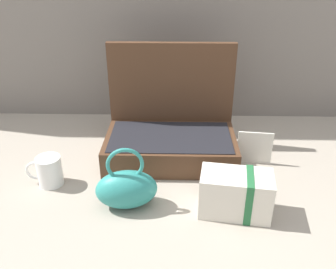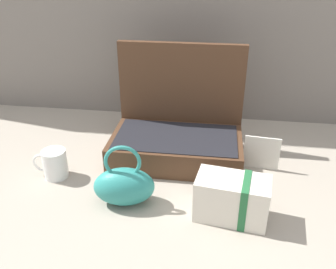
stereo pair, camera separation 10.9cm
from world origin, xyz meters
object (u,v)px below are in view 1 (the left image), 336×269
at_px(cream_toiletry_bag, 237,194).
at_px(info_card_left, 255,148).
at_px(teal_pouch_handbag, 127,188).
at_px(open_suitcase, 171,133).
at_px(coffee_mug, 49,171).

relative_size(cream_toiletry_bag, info_card_left, 1.78).
relative_size(teal_pouch_handbag, cream_toiletry_bag, 0.92).
bearing_deg(teal_pouch_handbag, info_card_left, 31.06).
bearing_deg(info_card_left, cream_toiletry_bag, -104.65).
distance_m(open_suitcase, cream_toiletry_bag, 0.38).
distance_m(coffee_mug, info_card_left, 0.71).
xyz_separation_m(teal_pouch_handbag, coffee_mug, (-0.27, 0.10, -0.01)).
height_order(coffee_mug, info_card_left, info_card_left).
bearing_deg(coffee_mug, teal_pouch_handbag, -21.21).
height_order(open_suitcase, coffee_mug, open_suitcase).
bearing_deg(teal_pouch_handbag, coffee_mug, 158.79).
relative_size(teal_pouch_handbag, coffee_mug, 1.68).
distance_m(open_suitcase, info_card_left, 0.30).
bearing_deg(cream_toiletry_bag, open_suitcase, 120.97).
bearing_deg(info_card_left, coffee_mug, -161.77).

